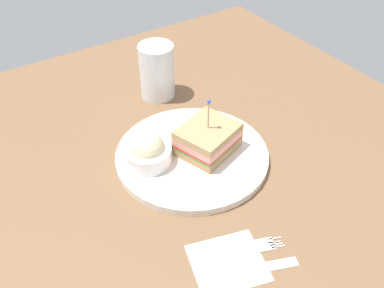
{
  "coord_description": "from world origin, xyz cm",
  "views": [
    {
      "loc": [
        -31.16,
        -47.65,
        51.63
      ],
      "look_at": [
        0.0,
        0.0,
        3.36
      ],
      "focal_mm": 40.45,
      "sensor_mm": 36.0,
      "label": 1
    }
  ],
  "objects_px": {
    "drink_glass": "(157,74)",
    "knife": "(257,268)",
    "plate": "(192,156)",
    "napkin": "(228,263)",
    "coleslaw_bowl": "(148,152)",
    "fork": "(251,247)",
    "sandwich_half_center": "(208,139)"
  },
  "relations": [
    {
      "from": "drink_glass",
      "to": "knife",
      "type": "xyz_separation_m",
      "value": [
        -0.1,
        -0.45,
        -0.05
      ]
    },
    {
      "from": "plate",
      "to": "napkin",
      "type": "bearing_deg",
      "value": -110.23
    },
    {
      "from": "plate",
      "to": "knife",
      "type": "relative_size",
      "value": 2.05
    },
    {
      "from": "plate",
      "to": "coleslaw_bowl",
      "type": "height_order",
      "value": "coleslaw_bowl"
    },
    {
      "from": "plate",
      "to": "drink_glass",
      "type": "distance_m",
      "value": 0.22
    },
    {
      "from": "coleslaw_bowl",
      "to": "plate",
      "type": "bearing_deg",
      "value": -16.49
    },
    {
      "from": "drink_glass",
      "to": "fork",
      "type": "distance_m",
      "value": 0.43
    },
    {
      "from": "sandwich_half_center",
      "to": "fork",
      "type": "bearing_deg",
      "value": -107.07
    },
    {
      "from": "plate",
      "to": "sandwich_half_center",
      "type": "bearing_deg",
      "value": -15.73
    },
    {
      "from": "coleslaw_bowl",
      "to": "napkin",
      "type": "relative_size",
      "value": 0.81
    },
    {
      "from": "sandwich_half_center",
      "to": "napkin",
      "type": "relative_size",
      "value": 1.18
    },
    {
      "from": "napkin",
      "to": "fork",
      "type": "xyz_separation_m",
      "value": [
        0.04,
        0.0,
        0.0
      ]
    },
    {
      "from": "sandwich_half_center",
      "to": "plate",
      "type": "bearing_deg",
      "value": 164.27
    },
    {
      "from": "drink_glass",
      "to": "fork",
      "type": "bearing_deg",
      "value": -101.52
    },
    {
      "from": "drink_glass",
      "to": "fork",
      "type": "xyz_separation_m",
      "value": [
        -0.08,
        -0.42,
        -0.05
      ]
    },
    {
      "from": "plate",
      "to": "knife",
      "type": "height_order",
      "value": "plate"
    },
    {
      "from": "sandwich_half_center",
      "to": "fork",
      "type": "distance_m",
      "value": 0.21
    },
    {
      "from": "napkin",
      "to": "plate",
      "type": "bearing_deg",
      "value": 69.77
    },
    {
      "from": "plate",
      "to": "sandwich_half_center",
      "type": "height_order",
      "value": "sandwich_half_center"
    },
    {
      "from": "napkin",
      "to": "sandwich_half_center",
      "type": "bearing_deg",
      "value": 62.59
    },
    {
      "from": "napkin",
      "to": "coleslaw_bowl",
      "type": "bearing_deg",
      "value": 89.4
    },
    {
      "from": "sandwich_half_center",
      "to": "coleslaw_bowl",
      "type": "xyz_separation_m",
      "value": [
        -0.1,
        0.03,
        -0.0
      ]
    },
    {
      "from": "drink_glass",
      "to": "fork",
      "type": "height_order",
      "value": "drink_glass"
    },
    {
      "from": "coleslaw_bowl",
      "to": "drink_glass",
      "type": "height_order",
      "value": "drink_glass"
    },
    {
      "from": "sandwich_half_center",
      "to": "fork",
      "type": "height_order",
      "value": "sandwich_half_center"
    },
    {
      "from": "napkin",
      "to": "fork",
      "type": "relative_size",
      "value": 0.8
    },
    {
      "from": "plate",
      "to": "coleslaw_bowl",
      "type": "xyz_separation_m",
      "value": [
        -0.07,
        0.02,
        0.03
      ]
    },
    {
      "from": "coleslaw_bowl",
      "to": "knife",
      "type": "relative_size",
      "value": 0.61
    },
    {
      "from": "sandwich_half_center",
      "to": "fork",
      "type": "relative_size",
      "value": 0.95
    },
    {
      "from": "plate",
      "to": "fork",
      "type": "relative_size",
      "value": 2.16
    },
    {
      "from": "plate",
      "to": "drink_glass",
      "type": "xyz_separation_m",
      "value": [
        0.05,
        0.21,
        0.04
      ]
    },
    {
      "from": "sandwich_half_center",
      "to": "knife",
      "type": "distance_m",
      "value": 0.25
    }
  ]
}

